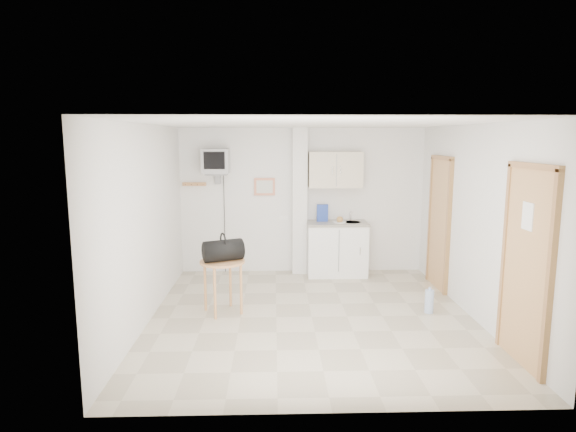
{
  "coord_description": "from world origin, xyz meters",
  "views": [
    {
      "loc": [
        -0.49,
        -6.02,
        2.32
      ],
      "look_at": [
        -0.29,
        0.6,
        1.25
      ],
      "focal_mm": 30.0,
      "sensor_mm": 36.0,
      "label": 1
    }
  ],
  "objects_px": {
    "round_table": "(223,268)",
    "crt_television": "(216,162)",
    "duffel_bag": "(223,250)",
    "water_bottle": "(429,301)"
  },
  "relations": [
    {
      "from": "duffel_bag",
      "to": "round_table",
      "type": "bearing_deg",
      "value": 118.97
    },
    {
      "from": "duffel_bag",
      "to": "water_bottle",
      "type": "relative_size",
      "value": 1.65
    },
    {
      "from": "round_table",
      "to": "water_bottle",
      "type": "distance_m",
      "value": 2.81
    },
    {
      "from": "duffel_bag",
      "to": "crt_television",
      "type": "bearing_deg",
      "value": 74.37
    },
    {
      "from": "round_table",
      "to": "crt_television",
      "type": "bearing_deg",
      "value": 98.46
    },
    {
      "from": "round_table",
      "to": "water_bottle",
      "type": "relative_size",
      "value": 2.03
    },
    {
      "from": "round_table",
      "to": "duffel_bag",
      "type": "relative_size",
      "value": 1.24
    },
    {
      "from": "crt_television",
      "to": "round_table",
      "type": "xyz_separation_m",
      "value": [
        0.27,
        -1.82,
        -1.32
      ]
    },
    {
      "from": "crt_television",
      "to": "duffel_bag",
      "type": "relative_size",
      "value": 3.7
    },
    {
      "from": "crt_television",
      "to": "round_table",
      "type": "distance_m",
      "value": 2.26
    }
  ]
}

